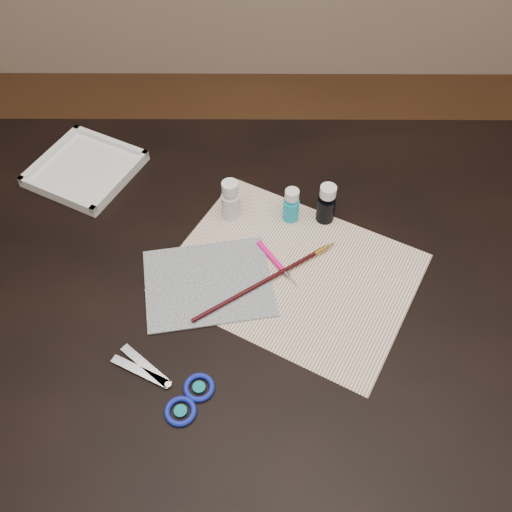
{
  "coord_description": "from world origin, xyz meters",
  "views": [
    {
      "loc": [
        0.0,
        -0.63,
        1.6
      ],
      "look_at": [
        0.0,
        0.0,
        0.8
      ],
      "focal_mm": 40.0,
      "sensor_mm": 36.0,
      "label": 1
    }
  ],
  "objects_px": {
    "paper": "(292,273)",
    "canvas": "(208,283)",
    "paint_bottle_navy": "(326,204)",
    "palette_tray": "(85,169)",
    "paint_bottle_white": "(231,200)",
    "scissors": "(157,383)",
    "paint_bottle_cyan": "(291,205)"
  },
  "relations": [
    {
      "from": "canvas",
      "to": "palette_tray",
      "type": "distance_m",
      "value": 0.41
    },
    {
      "from": "paint_bottle_cyan",
      "to": "scissors",
      "type": "xyz_separation_m",
      "value": [
        -0.23,
        -0.36,
        -0.03
      ]
    },
    {
      "from": "paper",
      "to": "paint_bottle_white",
      "type": "distance_m",
      "value": 0.19
    },
    {
      "from": "canvas",
      "to": "paper",
      "type": "bearing_deg",
      "value": 9.52
    },
    {
      "from": "scissors",
      "to": "palette_tray",
      "type": "relative_size",
      "value": 1.0
    },
    {
      "from": "paint_bottle_white",
      "to": "paint_bottle_navy",
      "type": "bearing_deg",
      "value": -2.48
    },
    {
      "from": "paint_bottle_navy",
      "to": "scissors",
      "type": "height_order",
      "value": "paint_bottle_navy"
    },
    {
      "from": "paint_bottle_white",
      "to": "scissors",
      "type": "bearing_deg",
      "value": -106.27
    },
    {
      "from": "paint_bottle_navy",
      "to": "paper",
      "type": "bearing_deg",
      "value": -117.2
    },
    {
      "from": "paper",
      "to": "scissors",
      "type": "distance_m",
      "value": 0.32
    },
    {
      "from": "palette_tray",
      "to": "scissors",
      "type": "bearing_deg",
      "value": -67.08
    },
    {
      "from": "paper",
      "to": "canvas",
      "type": "xyz_separation_m",
      "value": [
        -0.15,
        -0.03,
        0.0
      ]
    },
    {
      "from": "scissors",
      "to": "paint_bottle_white",
      "type": "bearing_deg",
      "value": -80.05
    },
    {
      "from": "canvas",
      "to": "paint_bottle_white",
      "type": "xyz_separation_m",
      "value": [
        0.04,
        0.17,
        0.04
      ]
    },
    {
      "from": "paint_bottle_navy",
      "to": "paint_bottle_cyan",
      "type": "bearing_deg",
      "value": 179.31
    },
    {
      "from": "paper",
      "to": "scissors",
      "type": "height_order",
      "value": "scissors"
    },
    {
      "from": "paint_bottle_cyan",
      "to": "scissors",
      "type": "height_order",
      "value": "paint_bottle_cyan"
    },
    {
      "from": "paint_bottle_cyan",
      "to": "palette_tray",
      "type": "xyz_separation_m",
      "value": [
        -0.44,
        0.13,
        -0.03
      ]
    },
    {
      "from": "paint_bottle_white",
      "to": "palette_tray",
      "type": "distance_m",
      "value": 0.34
    },
    {
      "from": "paint_bottle_cyan",
      "to": "paint_bottle_white",
      "type": "bearing_deg",
      "value": 176.49
    },
    {
      "from": "paint_bottle_cyan",
      "to": "palette_tray",
      "type": "relative_size",
      "value": 0.39
    },
    {
      "from": "paper",
      "to": "canvas",
      "type": "relative_size",
      "value": 1.89
    },
    {
      "from": "paper",
      "to": "paint_bottle_cyan",
      "type": "relative_size",
      "value": 5.64
    },
    {
      "from": "canvas",
      "to": "paint_bottle_navy",
      "type": "distance_m",
      "value": 0.28
    },
    {
      "from": "paper",
      "to": "canvas",
      "type": "height_order",
      "value": "canvas"
    },
    {
      "from": "paper",
      "to": "paint_bottle_cyan",
      "type": "distance_m",
      "value": 0.14
    },
    {
      "from": "palette_tray",
      "to": "canvas",
      "type": "bearing_deg",
      "value": -46.35
    },
    {
      "from": "paint_bottle_cyan",
      "to": "scissors",
      "type": "relative_size",
      "value": 0.39
    },
    {
      "from": "paint_bottle_white",
      "to": "canvas",
      "type": "bearing_deg",
      "value": -102.19
    },
    {
      "from": "canvas",
      "to": "paint_bottle_white",
      "type": "distance_m",
      "value": 0.18
    },
    {
      "from": "paper",
      "to": "scissors",
      "type": "bearing_deg",
      "value": -134.94
    },
    {
      "from": "paint_bottle_navy",
      "to": "palette_tray",
      "type": "height_order",
      "value": "paint_bottle_navy"
    }
  ]
}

